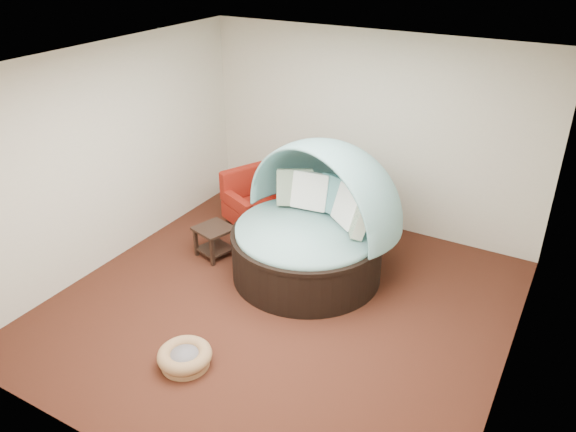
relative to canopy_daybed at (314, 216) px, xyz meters
The scene contains 10 objects.
floor 1.17m from the canopy_daybed, 88.70° to the right, with size 5.00×5.00×0.00m, color #482114.
wall_back 1.76m from the canopy_daybed, 89.34° to the left, with size 5.00×5.00×0.00m, color beige.
wall_front 3.39m from the canopy_daybed, 89.67° to the right, with size 5.00×5.00×0.00m, color beige.
wall_left 2.69m from the canopy_daybed, 161.28° to the right, with size 5.00×5.00×0.00m, color beige.
wall_right 2.72m from the canopy_daybed, 18.46° to the right, with size 5.00×5.00×0.00m, color beige.
ceiling 2.16m from the canopy_daybed, 88.70° to the right, with size 5.00×5.00×0.00m, color white.
canopy_daybed is the anchor object (origin of this frame).
pet_basket 2.33m from the canopy_daybed, 98.30° to the right, with size 0.66×0.66×0.19m.
red_armchair 1.48m from the canopy_daybed, 154.48° to the left, with size 1.01×1.01×0.89m.
side_table 1.46m from the canopy_daybed, 167.10° to the right, with size 0.55×0.55×0.43m.
Camera 1 is at (2.74, -4.66, 3.98)m, focal length 35.00 mm.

